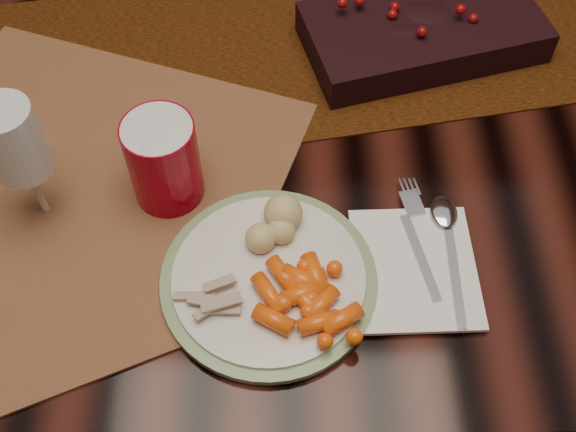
{
  "coord_description": "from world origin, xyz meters",
  "views": [
    {
      "loc": [
        -0.01,
        -0.72,
        1.46
      ],
      "look_at": [
        0.0,
        -0.27,
        0.8
      ],
      "focal_mm": 45.0,
      "sensor_mm": 36.0,
      "label": 1
    }
  ],
  "objects_px": {
    "centerpiece": "(424,28)",
    "dining_table": "(282,225)",
    "red_cup": "(164,161)",
    "mashed_potatoes": "(263,223)",
    "placemat_main": "(26,257)",
    "baby_carrots": "(303,296)",
    "napkin": "(415,268)",
    "turkey_shreds": "(207,296)",
    "dinner_plate": "(269,279)",
    "wine_glass": "(25,165)"
  },
  "relations": [
    {
      "from": "mashed_potatoes",
      "to": "napkin",
      "type": "relative_size",
      "value": 0.49
    },
    {
      "from": "dining_table",
      "to": "dinner_plate",
      "type": "relative_size",
      "value": 7.47
    },
    {
      "from": "red_cup",
      "to": "mashed_potatoes",
      "type": "bearing_deg",
      "value": -33.48
    },
    {
      "from": "dining_table",
      "to": "napkin",
      "type": "xyz_separation_m",
      "value": [
        0.14,
        -0.31,
        0.38
      ]
    },
    {
      "from": "turkey_shreds",
      "to": "napkin",
      "type": "relative_size",
      "value": 0.48
    },
    {
      "from": "napkin",
      "to": "wine_glass",
      "type": "relative_size",
      "value": 0.91
    },
    {
      "from": "baby_carrots",
      "to": "napkin",
      "type": "height_order",
      "value": "baby_carrots"
    },
    {
      "from": "placemat_main",
      "to": "turkey_shreds",
      "type": "bearing_deg",
      "value": -40.06
    },
    {
      "from": "turkey_shreds",
      "to": "placemat_main",
      "type": "bearing_deg",
      "value": 161.6
    },
    {
      "from": "placemat_main",
      "to": "napkin",
      "type": "distance_m",
      "value": 0.44
    },
    {
      "from": "baby_carrots",
      "to": "napkin",
      "type": "relative_size",
      "value": 0.66
    },
    {
      "from": "turkey_shreds",
      "to": "napkin",
      "type": "bearing_deg",
      "value": 9.92
    },
    {
      "from": "dining_table",
      "to": "wine_glass",
      "type": "distance_m",
      "value": 0.59
    },
    {
      "from": "turkey_shreds",
      "to": "wine_glass",
      "type": "bearing_deg",
      "value": 145.78
    },
    {
      "from": "mashed_potatoes",
      "to": "red_cup",
      "type": "distance_m",
      "value": 0.14
    },
    {
      "from": "dinner_plate",
      "to": "wine_glass",
      "type": "distance_m",
      "value": 0.3
    },
    {
      "from": "mashed_potatoes",
      "to": "napkin",
      "type": "height_order",
      "value": "mashed_potatoes"
    },
    {
      "from": "placemat_main",
      "to": "baby_carrots",
      "type": "bearing_deg",
      "value": -34.76
    },
    {
      "from": "centerpiece",
      "to": "dining_table",
      "type": "bearing_deg",
      "value": -165.96
    },
    {
      "from": "dinner_plate",
      "to": "napkin",
      "type": "distance_m",
      "value": 0.16
    },
    {
      "from": "dining_table",
      "to": "dinner_plate",
      "type": "height_order",
      "value": "dinner_plate"
    },
    {
      "from": "dining_table",
      "to": "placemat_main",
      "type": "xyz_separation_m",
      "value": [
        -0.3,
        -0.28,
        0.38
      ]
    },
    {
      "from": "turkey_shreds",
      "to": "dinner_plate",
      "type": "bearing_deg",
      "value": 23.57
    },
    {
      "from": "dinner_plate",
      "to": "baby_carrots",
      "type": "height_order",
      "value": "baby_carrots"
    },
    {
      "from": "centerpiece",
      "to": "napkin",
      "type": "height_order",
      "value": "centerpiece"
    },
    {
      "from": "dining_table",
      "to": "mashed_potatoes",
      "type": "bearing_deg",
      "value": -95.47
    },
    {
      "from": "red_cup",
      "to": "placemat_main",
      "type": "bearing_deg",
      "value": -151.24
    },
    {
      "from": "centerpiece",
      "to": "napkin",
      "type": "xyz_separation_m",
      "value": [
        -0.05,
        -0.36,
        -0.03
      ]
    },
    {
      "from": "dinner_plate",
      "to": "red_cup",
      "type": "xyz_separation_m",
      "value": [
        -0.12,
        0.13,
        0.05
      ]
    },
    {
      "from": "dining_table",
      "to": "placemat_main",
      "type": "relative_size",
      "value": 3.73
    },
    {
      "from": "mashed_potatoes",
      "to": "red_cup",
      "type": "xyz_separation_m",
      "value": [
        -0.11,
        0.07,
        0.02
      ]
    },
    {
      "from": "dinner_plate",
      "to": "dining_table",
      "type": "bearing_deg",
      "value": 86.42
    },
    {
      "from": "turkey_shreds",
      "to": "napkin",
      "type": "height_order",
      "value": "turkey_shreds"
    },
    {
      "from": "dining_table",
      "to": "wine_glass",
      "type": "relative_size",
      "value": 10.24
    },
    {
      "from": "dinner_plate",
      "to": "baby_carrots",
      "type": "xyz_separation_m",
      "value": [
        0.04,
        -0.03,
        0.02
      ]
    },
    {
      "from": "dining_table",
      "to": "centerpiece",
      "type": "bearing_deg",
      "value": 14.04
    },
    {
      "from": "centerpiece",
      "to": "placemat_main",
      "type": "height_order",
      "value": "centerpiece"
    },
    {
      "from": "mashed_potatoes",
      "to": "wine_glass",
      "type": "height_order",
      "value": "wine_glass"
    },
    {
      "from": "dining_table",
      "to": "centerpiece",
      "type": "height_order",
      "value": "centerpiece"
    },
    {
      "from": "napkin",
      "to": "wine_glass",
      "type": "distance_m",
      "value": 0.45
    },
    {
      "from": "mashed_potatoes",
      "to": "baby_carrots",
      "type": "bearing_deg",
      "value": -63.96
    },
    {
      "from": "red_cup",
      "to": "baby_carrots",
      "type": "bearing_deg",
      "value": -46.12
    },
    {
      "from": "placemat_main",
      "to": "red_cup",
      "type": "relative_size",
      "value": 4.21
    },
    {
      "from": "baby_carrots",
      "to": "mashed_potatoes",
      "type": "height_order",
      "value": "mashed_potatoes"
    },
    {
      "from": "dinner_plate",
      "to": "mashed_potatoes",
      "type": "height_order",
      "value": "mashed_potatoes"
    },
    {
      "from": "red_cup",
      "to": "wine_glass",
      "type": "distance_m",
      "value": 0.15
    },
    {
      "from": "mashed_potatoes",
      "to": "wine_glass",
      "type": "relative_size",
      "value": 0.45
    },
    {
      "from": "red_cup",
      "to": "wine_glass",
      "type": "relative_size",
      "value": 0.65
    },
    {
      "from": "placemat_main",
      "to": "dinner_plate",
      "type": "bearing_deg",
      "value": -30.27
    },
    {
      "from": "placemat_main",
      "to": "turkey_shreds",
      "type": "distance_m",
      "value": 0.22
    }
  ]
}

